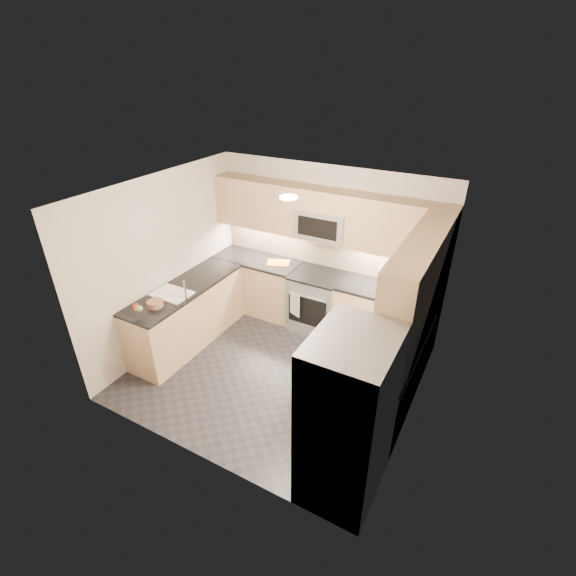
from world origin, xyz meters
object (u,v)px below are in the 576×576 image
object	(u,v)px
utensil_bowl	(421,299)
gas_range	(316,302)
microwave	(323,224)
cutting_board	(278,263)
fruit_basket	(155,304)
refrigerator	(348,418)

from	to	relation	value
utensil_bowl	gas_range	bearing A→B (deg)	175.68
microwave	cutting_board	xyz separation A→B (m)	(-0.71, -0.08, -0.75)
gas_range	fruit_basket	size ratio (longest dim) A/B	4.37
gas_range	utensil_bowl	xyz separation A→B (m)	(1.56, -0.12, 0.56)
gas_range	utensil_bowl	world-z (taller)	utensil_bowl
gas_range	fruit_basket	bearing A→B (deg)	-128.37
microwave	cutting_board	distance (m)	1.04
cutting_board	microwave	bearing A→B (deg)	6.24
gas_range	microwave	bearing A→B (deg)	90.00
utensil_bowl	fruit_basket	world-z (taller)	utensil_bowl
microwave	refrigerator	bearing A→B (deg)	-60.38
cutting_board	fruit_basket	xyz separation A→B (m)	(-0.76, -1.91, 0.03)
cutting_board	fruit_basket	world-z (taller)	fruit_basket
gas_range	utensil_bowl	distance (m)	1.66
microwave	utensil_bowl	bearing A→B (deg)	-8.85
gas_range	refrigerator	xyz separation A→B (m)	(1.45, -2.43, 0.45)
microwave	fruit_basket	bearing A→B (deg)	-126.57
gas_range	refrigerator	bearing A→B (deg)	-59.12
fruit_basket	cutting_board	bearing A→B (deg)	68.21
gas_range	cutting_board	world-z (taller)	cutting_board
refrigerator	fruit_basket	distance (m)	2.98
microwave	utensil_bowl	distance (m)	1.72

